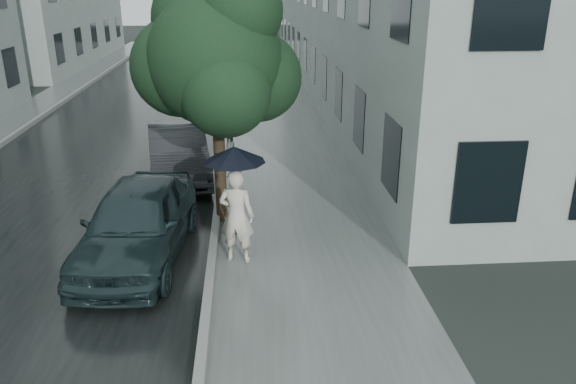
{
  "coord_description": "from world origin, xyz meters",
  "views": [
    {
      "loc": [
        -0.88,
        -7.41,
        4.91
      ],
      "look_at": [
        -0.15,
        2.08,
        1.3
      ],
      "focal_mm": 35.0,
      "sensor_mm": 36.0,
      "label": 1
    }
  ],
  "objects": [
    {
      "name": "kerb_far",
      "position": [
        -8.57,
        12.0,
        0.07
      ],
      "size": [
        0.15,
        60.0,
        0.15
      ],
      "primitive_type": "cube",
      "color": "slate",
      "rests_on": "ground"
    },
    {
      "name": "car_far",
      "position": [
        -2.68,
        6.84,
        0.68
      ],
      "size": [
        2.08,
        4.28,
        1.35
      ],
      "primitive_type": "imported",
      "rotation": [
        0.0,
        0.0,
        0.16
      ],
      "color": "#222426",
      "rests_on": "ground"
    },
    {
      "name": "pedestrian",
      "position": [
        -1.09,
        2.0,
        0.9
      ],
      "size": [
        0.74,
        0.58,
        1.78
      ],
      "primitive_type": "imported",
      "rotation": [
        0.0,
        0.0,
        2.88
      ],
      "color": "#BDB6A6",
      "rests_on": "sidewalk"
    },
    {
      "name": "asphalt_road",
      "position": [
        -5.08,
        12.0,
        0.0
      ],
      "size": [
        6.85,
        60.0,
        0.0
      ],
      "primitive_type": "cube",
      "color": "black",
      "rests_on": "ground"
    },
    {
      "name": "lamp_post",
      "position": [
        -1.59,
        10.25,
        3.24
      ],
      "size": [
        0.83,
        0.44,
        5.69
      ],
      "rotation": [
        0.0,
        0.0,
        0.26
      ],
      "color": "black",
      "rests_on": "ground"
    },
    {
      "name": "street_tree",
      "position": [
        -1.45,
        3.99,
        3.49
      ],
      "size": [
        3.49,
        3.17,
        5.19
      ],
      "color": "#332619",
      "rests_on": "ground"
    },
    {
      "name": "ground",
      "position": [
        0.0,
        0.0,
        0.0
      ],
      "size": [
        120.0,
        120.0,
        0.0
      ],
      "primitive_type": "plane",
      "color": "black",
      "rests_on": "ground"
    },
    {
      "name": "sidewalk",
      "position": [
        0.25,
        12.0,
        0.0
      ],
      "size": [
        3.5,
        60.0,
        0.01
      ],
      "primitive_type": "cube",
      "color": "slate",
      "rests_on": "ground"
    },
    {
      "name": "umbrella",
      "position": [
        -1.1,
        2.04,
        2.05
      ],
      "size": [
        1.26,
        1.26,
        1.31
      ],
      "rotation": [
        0.0,
        0.0,
        0.14
      ],
      "color": "black",
      "rests_on": "ground"
    },
    {
      "name": "kerb_near",
      "position": [
        -1.57,
        12.0,
        0.07
      ],
      "size": [
        0.15,
        60.0,
        0.15
      ],
      "primitive_type": "cube",
      "color": "slate",
      "rests_on": "ground"
    },
    {
      "name": "car_near",
      "position": [
        -2.93,
        2.24,
        0.73
      ],
      "size": [
        2.08,
        4.36,
        1.44
      ],
      "primitive_type": "imported",
      "rotation": [
        0.0,
        0.0,
        -0.09
      ],
      "color": "#1A292C",
      "rests_on": "ground"
    }
  ]
}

